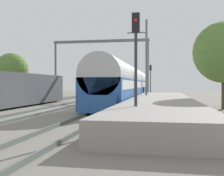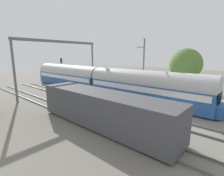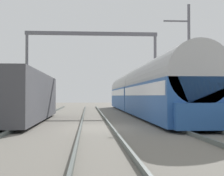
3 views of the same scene
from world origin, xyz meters
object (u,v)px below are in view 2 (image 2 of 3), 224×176
at_px(freight_car, 102,109).
at_px(person_crossing, 95,83).
at_px(railway_signal_far, 62,67).
at_px(catenary_gantry, 60,56).
at_px(passenger_train, 98,80).

relative_size(freight_car, person_crossing, 7.51).
height_order(railway_signal_far, catenary_gantry, catenary_gantry).
distance_m(railway_signal_far, catenary_gantry, 11.85).
relative_size(freight_car, railway_signal_far, 2.56).
xyz_separation_m(passenger_train, person_crossing, (1.46, 2.35, -0.94)).
relative_size(passenger_train, railway_signal_far, 6.46).
height_order(passenger_train, catenary_gantry, catenary_gantry).
height_order(freight_car, catenary_gantry, catenary_gantry).
distance_m(passenger_train, catenary_gantry, 6.68).
bearing_deg(person_crossing, railway_signal_far, 163.34).
bearing_deg(person_crossing, catenary_gantry, -115.66).
height_order(passenger_train, person_crossing, passenger_train).
bearing_deg(freight_car, person_crossing, 49.33).
xyz_separation_m(passenger_train, railway_signal_far, (1.92, 13.31, 1.28)).
bearing_deg(railway_signal_far, person_crossing, -92.39).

